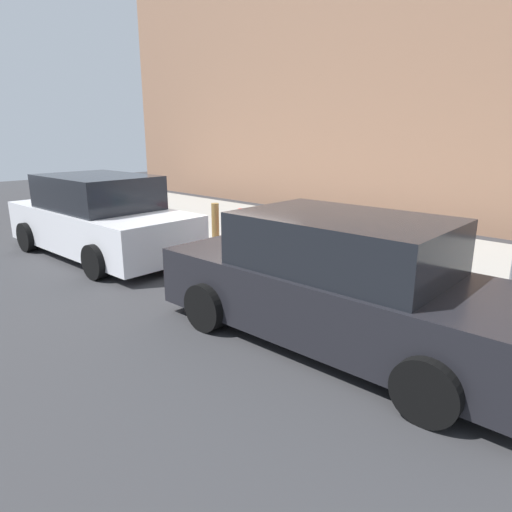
{
  "coord_description": "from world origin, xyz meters",
  "views": [
    {
      "loc": [
        -6.76,
        5.91,
        2.52
      ],
      "look_at": [
        -1.75,
        0.71,
        0.55
      ],
      "focal_mm": 31.57,
      "sensor_mm": 36.0,
      "label": 1
    }
  ],
  "objects_px": {
    "fire_hydrant": "(241,227)",
    "suitcase_red_6": "(271,237)",
    "parked_car_charcoal_0": "(340,284)",
    "suitcase_navy_0": "(417,266)",
    "parked_car_white_1": "(100,218)",
    "suitcase_maroon_1": "(388,262)",
    "suitcase_silver_4": "(316,247)",
    "suitcase_olive_3": "(337,255)",
    "bollard_post": "(215,223)",
    "suitcase_teal_2": "(360,255)",
    "suitcase_black_5": "(292,246)"
  },
  "relations": [
    {
      "from": "suitcase_maroon_1",
      "to": "suitcase_red_6",
      "type": "relative_size",
      "value": 0.97
    },
    {
      "from": "suitcase_navy_0",
      "to": "fire_hydrant",
      "type": "relative_size",
      "value": 1.25
    },
    {
      "from": "suitcase_red_6",
      "to": "suitcase_maroon_1",
      "type": "bearing_deg",
      "value": -178.25
    },
    {
      "from": "suitcase_teal_2",
      "to": "suitcase_silver_4",
      "type": "relative_size",
      "value": 1.07
    },
    {
      "from": "suitcase_maroon_1",
      "to": "parked_car_white_1",
      "type": "relative_size",
      "value": 0.2
    },
    {
      "from": "suitcase_teal_2",
      "to": "parked_car_charcoal_0",
      "type": "relative_size",
      "value": 0.2
    },
    {
      "from": "suitcase_navy_0",
      "to": "suitcase_black_5",
      "type": "xyz_separation_m",
      "value": [
        2.53,
        0.01,
        -0.13
      ]
    },
    {
      "from": "suitcase_olive_3",
      "to": "fire_hydrant",
      "type": "height_order",
      "value": "fire_hydrant"
    },
    {
      "from": "bollard_post",
      "to": "fire_hydrant",
      "type": "bearing_deg",
      "value": -167.14
    },
    {
      "from": "suitcase_silver_4",
      "to": "bollard_post",
      "type": "xyz_separation_m",
      "value": [
        2.65,
        0.18,
        0.12
      ]
    },
    {
      "from": "suitcase_navy_0",
      "to": "suitcase_teal_2",
      "type": "bearing_deg",
      "value": -0.14
    },
    {
      "from": "fire_hydrant",
      "to": "parked_car_white_1",
      "type": "bearing_deg",
      "value": 47.15
    },
    {
      "from": "bollard_post",
      "to": "suitcase_navy_0",
      "type": "bearing_deg",
      "value": -178.55
    },
    {
      "from": "suitcase_red_6",
      "to": "fire_hydrant",
      "type": "bearing_deg",
      "value": -1.44
    },
    {
      "from": "suitcase_maroon_1",
      "to": "suitcase_red_6",
      "type": "bearing_deg",
      "value": 1.75
    },
    {
      "from": "suitcase_teal_2",
      "to": "suitcase_silver_4",
      "type": "distance_m",
      "value": 0.97
    },
    {
      "from": "suitcase_teal_2",
      "to": "parked_car_charcoal_0",
      "type": "xyz_separation_m",
      "value": [
        -1.02,
        2.15,
        0.25
      ]
    },
    {
      "from": "suitcase_silver_4",
      "to": "parked_car_charcoal_0",
      "type": "height_order",
      "value": "parked_car_charcoal_0"
    },
    {
      "from": "parked_car_charcoal_0",
      "to": "suitcase_olive_3",
      "type": "bearing_deg",
      "value": -55.46
    },
    {
      "from": "suitcase_silver_4",
      "to": "suitcase_teal_2",
      "type": "bearing_deg",
      "value": 176.42
    },
    {
      "from": "suitcase_maroon_1",
      "to": "suitcase_silver_4",
      "type": "bearing_deg",
      "value": 0.94
    },
    {
      "from": "suitcase_navy_0",
      "to": "suitcase_silver_4",
      "type": "xyz_separation_m",
      "value": [
        2.0,
        -0.06,
        -0.06
      ]
    },
    {
      "from": "suitcase_silver_4",
      "to": "fire_hydrant",
      "type": "distance_m",
      "value": 1.99
    },
    {
      "from": "suitcase_silver_4",
      "to": "suitcase_red_6",
      "type": "distance_m",
      "value": 1.08
    },
    {
      "from": "suitcase_teal_2",
      "to": "suitcase_olive_3",
      "type": "height_order",
      "value": "suitcase_teal_2"
    },
    {
      "from": "suitcase_navy_0",
      "to": "suitcase_red_6",
      "type": "height_order",
      "value": "suitcase_navy_0"
    },
    {
      "from": "fire_hydrant",
      "to": "parked_car_charcoal_0",
      "type": "distance_m",
      "value": 4.55
    },
    {
      "from": "suitcase_silver_4",
      "to": "bollard_post",
      "type": "relative_size",
      "value": 1.0
    },
    {
      "from": "suitcase_navy_0",
      "to": "suitcase_maroon_1",
      "type": "bearing_deg",
      "value": -9.13
    },
    {
      "from": "fire_hydrant",
      "to": "bollard_post",
      "type": "distance_m",
      "value": 0.67
    },
    {
      "from": "suitcase_teal_2",
      "to": "fire_hydrant",
      "type": "height_order",
      "value": "suitcase_teal_2"
    },
    {
      "from": "suitcase_teal_2",
      "to": "parked_car_charcoal_0",
      "type": "distance_m",
      "value": 2.39
    },
    {
      "from": "fire_hydrant",
      "to": "parked_car_charcoal_0",
      "type": "xyz_separation_m",
      "value": [
        -3.99,
        2.18,
        0.17
      ]
    },
    {
      "from": "suitcase_maroon_1",
      "to": "fire_hydrant",
      "type": "height_order",
      "value": "suitcase_maroon_1"
    },
    {
      "from": "suitcase_black_5",
      "to": "parked_car_charcoal_0",
      "type": "bearing_deg",
      "value": 139.78
    },
    {
      "from": "suitcase_navy_0",
      "to": "parked_car_white_1",
      "type": "height_order",
      "value": "parked_car_white_1"
    },
    {
      "from": "fire_hydrant",
      "to": "suitcase_red_6",
      "type": "bearing_deg",
      "value": 178.56
    },
    {
      "from": "suitcase_maroon_1",
      "to": "parked_car_charcoal_0",
      "type": "distance_m",
      "value": 2.32
    },
    {
      "from": "suitcase_silver_4",
      "to": "suitcase_navy_0",
      "type": "bearing_deg",
      "value": 178.18
    },
    {
      "from": "suitcase_teal_2",
      "to": "suitcase_black_5",
      "type": "bearing_deg",
      "value": 0.41
    },
    {
      "from": "suitcase_navy_0",
      "to": "suitcase_olive_3",
      "type": "distance_m",
      "value": 1.52
    },
    {
      "from": "suitcase_black_5",
      "to": "bollard_post",
      "type": "height_order",
      "value": "bollard_post"
    },
    {
      "from": "suitcase_maroon_1",
      "to": "suitcase_olive_3",
      "type": "relative_size",
      "value": 1.32
    },
    {
      "from": "suitcase_navy_0",
      "to": "suitcase_maroon_1",
      "type": "relative_size",
      "value": 1.07
    },
    {
      "from": "suitcase_navy_0",
      "to": "fire_hydrant",
      "type": "xyz_separation_m",
      "value": [
        3.99,
        -0.03,
        0.05
      ]
    },
    {
      "from": "suitcase_navy_0",
      "to": "suitcase_black_5",
      "type": "distance_m",
      "value": 2.54
    },
    {
      "from": "suitcase_navy_0",
      "to": "bollard_post",
      "type": "height_order",
      "value": "suitcase_navy_0"
    },
    {
      "from": "suitcase_navy_0",
      "to": "suitcase_black_5",
      "type": "relative_size",
      "value": 1.26
    },
    {
      "from": "parked_car_charcoal_0",
      "to": "bollard_post",
      "type": "bearing_deg",
      "value": -23.61
    },
    {
      "from": "suitcase_maroon_1",
      "to": "bollard_post",
      "type": "xyz_separation_m",
      "value": [
        4.1,
        0.2,
        0.12
      ]
    }
  ]
}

